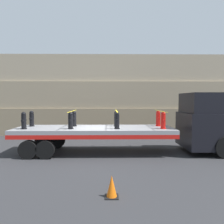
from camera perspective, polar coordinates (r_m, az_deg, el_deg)
The scene contains 16 objects.
ground_plane at distance 11.56m, azimuth -4.54°, elevation -10.54°, with size 120.00×120.00×0.00m, color #2D2D30.
rock_cliff at distance 18.14m, azimuth -3.18°, elevation 4.36°, with size 60.00×3.30×6.21m.
truck_cab at distance 12.37m, azimuth 23.50°, elevation -2.75°, with size 2.41×2.64×3.09m.
flatbed_trailer at distance 11.39m, azimuth -6.93°, elevation -5.27°, with size 8.03×2.58×1.32m.
fire_hydrant_black_near_0 at distance 11.48m, azimuth -22.05°, elevation -2.12°, with size 0.29×0.48×0.84m.
fire_hydrant_black_far_0 at distance 12.50m, azimuth -20.24°, elevation -1.66°, with size 0.29×0.48×0.84m.
fire_hydrant_black_near_1 at distance 10.87m, azimuth -10.78°, elevation -2.23°, with size 0.29×0.48×0.84m.
fire_hydrant_black_far_1 at distance 11.94m, azimuth -9.87°, elevation -1.73°, with size 0.29×0.48×0.84m.
fire_hydrant_black_near_2 at distance 10.71m, azimuth 1.32°, elevation -2.25°, with size 0.29×0.48×0.84m.
fire_hydrant_black_far_2 at distance 11.80m, azimuth 1.12°, elevation -1.74°, with size 0.29×0.48×0.84m.
fire_hydrant_red_near_3 at distance 11.03m, azimuth 13.23°, elevation -2.18°, with size 0.29×0.48×0.84m.
fire_hydrant_red_far_3 at distance 12.09m, azimuth 11.97°, elevation -1.69°, with size 0.29×0.48×0.84m.
cargo_strap_rear at distance 11.37m, azimuth -10.33°, elevation 0.23°, with size 0.05×2.68×0.01m.
cargo_strap_middle at distance 11.22m, azimuth 1.22°, elevation 0.24°, with size 0.05×2.68×0.01m.
cargo_strap_front at distance 11.53m, azimuth 12.60°, elevation 0.25°, with size 0.05×2.68×0.01m.
traffic_cone at distance 6.50m, azimuth -0.07°, elevation -18.90°, with size 0.38×0.38×0.62m.
Camera 1 is at (0.74, -11.20, 2.75)m, focal length 35.00 mm.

